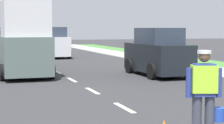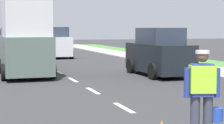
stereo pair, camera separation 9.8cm
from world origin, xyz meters
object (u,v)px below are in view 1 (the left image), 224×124
at_px(delivery_truck, 24,39).
at_px(car_parked_far, 158,53).
at_px(road_worker, 205,90).
at_px(car_outgoing_far, 53,43).
at_px(car_oncoming_second, 14,48).
at_px(car_oncoming_third, 2,42).

distance_m(delivery_truck, car_parked_far, 5.87).
distance_m(road_worker, car_outgoing_far, 21.92).
height_order(road_worker, car_outgoing_far, car_outgoing_far).
bearing_deg(road_worker, delivery_truck, 100.56).
bearing_deg(road_worker, car_oncoming_second, 96.90).
distance_m(road_worker, car_parked_far, 10.23).
xyz_separation_m(delivery_truck, car_parked_far, (5.64, -1.49, -0.64)).
distance_m(car_outgoing_far, car_oncoming_second, 6.24).
bearing_deg(car_parked_far, delivery_truck, 165.20).
xyz_separation_m(car_outgoing_far, car_oncoming_third, (-3.12, 7.76, -0.07)).
xyz_separation_m(road_worker, car_outgoing_far, (1.21, 21.89, 0.08)).
bearing_deg(car_parked_far, car_oncoming_second, 128.73).
distance_m(road_worker, car_oncoming_third, 29.71).
relative_size(delivery_truck, car_oncoming_second, 1.11).
height_order(delivery_truck, car_oncoming_second, delivery_truck).
relative_size(car_oncoming_third, car_parked_far, 0.95).
bearing_deg(car_oncoming_third, car_parked_far, -74.73).
height_order(road_worker, car_parked_far, car_parked_far).
xyz_separation_m(road_worker, car_oncoming_third, (-1.90, 29.65, 0.01)).
bearing_deg(car_parked_far, car_oncoming_third, 105.27).
distance_m(car_oncoming_third, car_parked_far, 20.80).
bearing_deg(car_outgoing_far, delivery_truck, -106.87).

